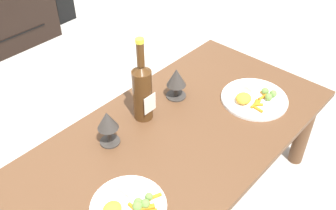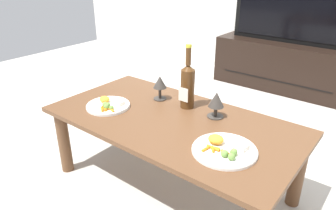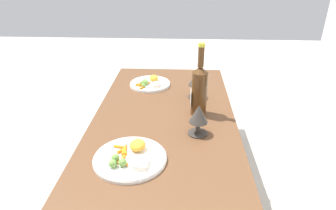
# 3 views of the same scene
# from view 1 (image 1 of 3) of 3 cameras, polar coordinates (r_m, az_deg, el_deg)

# --- Properties ---
(ground_plane) EXTENTS (6.40, 6.40, 0.00)m
(ground_plane) POSITION_cam_1_polar(r_m,az_deg,el_deg) (1.79, 1.35, -14.19)
(ground_plane) COLOR #B7B2A8
(dining_table) EXTENTS (1.32, 0.69, 0.43)m
(dining_table) POSITION_cam_1_polar(r_m,az_deg,el_deg) (1.52, 1.55, -6.01)
(dining_table) COLOR brown
(dining_table) RESTS_ON ground_plane
(wine_bottle) EXTENTS (0.08, 0.08, 0.36)m
(wine_bottle) POSITION_cam_1_polar(r_m,az_deg,el_deg) (1.46, -3.88, 2.34)
(wine_bottle) COLOR #4C2D14
(wine_bottle) RESTS_ON dining_table
(goblet_left) EXTENTS (0.08, 0.08, 0.14)m
(goblet_left) POSITION_cam_1_polar(r_m,az_deg,el_deg) (1.38, -9.07, -2.60)
(goblet_left) COLOR #38332D
(goblet_left) RESTS_ON dining_table
(goblet_right) EXTENTS (0.09, 0.09, 0.14)m
(goblet_right) POSITION_cam_1_polar(r_m,az_deg,el_deg) (1.59, 1.25, 3.93)
(goblet_right) COLOR #38332D
(goblet_right) RESTS_ON dining_table
(dinner_plate_left) EXTENTS (0.24, 0.24, 0.05)m
(dinner_plate_left) POSITION_cam_1_polar(r_m,az_deg,el_deg) (1.24, -5.92, -14.82)
(dinner_plate_left) COLOR white
(dinner_plate_left) RESTS_ON dining_table
(dinner_plate_right) EXTENTS (0.28, 0.28, 0.05)m
(dinner_plate_right) POSITION_cam_1_polar(r_m,az_deg,el_deg) (1.66, 12.80, 1.06)
(dinner_plate_right) COLOR white
(dinner_plate_right) RESTS_ON dining_table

